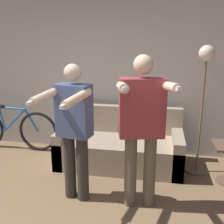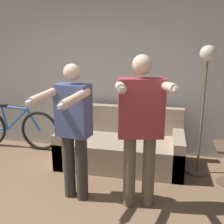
{
  "view_description": "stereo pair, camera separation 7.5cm",
  "coord_description": "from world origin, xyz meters",
  "px_view_note": "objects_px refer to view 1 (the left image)",
  "views": [
    {
      "loc": [
        0.97,
        -1.84,
        1.87
      ],
      "look_at": [
        0.35,
        1.41,
        0.99
      ],
      "focal_mm": 42.0,
      "sensor_mm": 36.0,
      "label": 1
    },
    {
      "loc": [
        1.04,
        -1.82,
        1.87
      ],
      "look_at": [
        0.35,
        1.41,
        0.99
      ],
      "focal_mm": 42.0,
      "sensor_mm": 36.0,
      "label": 2
    }
  ],
  "objects_px": {
    "bicycle": "(11,129)",
    "person_left": "(74,126)",
    "floor_lamp": "(204,82)",
    "cat": "(138,102)",
    "person_right": "(142,122)",
    "couch": "(120,147)"
  },
  "relations": [
    {
      "from": "bicycle",
      "to": "person_left",
      "type": "bearing_deg",
      "value": -38.49
    },
    {
      "from": "floor_lamp",
      "to": "cat",
      "type": "bearing_deg",
      "value": 158.71
    },
    {
      "from": "person_right",
      "to": "bicycle",
      "type": "distance_m",
      "value": 2.81
    },
    {
      "from": "person_left",
      "to": "floor_lamp",
      "type": "distance_m",
      "value": 1.89
    },
    {
      "from": "couch",
      "to": "person_right",
      "type": "xyz_separation_m",
      "value": [
        0.4,
        -1.05,
        0.75
      ]
    },
    {
      "from": "couch",
      "to": "person_right",
      "type": "distance_m",
      "value": 1.35
    },
    {
      "from": "floor_lamp",
      "to": "bicycle",
      "type": "distance_m",
      "value": 3.33
    },
    {
      "from": "couch",
      "to": "person_right",
      "type": "bearing_deg",
      "value": -69.26
    },
    {
      "from": "person_left",
      "to": "cat",
      "type": "bearing_deg",
      "value": 76.66
    },
    {
      "from": "person_left",
      "to": "bicycle",
      "type": "distance_m",
      "value": 2.16
    },
    {
      "from": "couch",
      "to": "bicycle",
      "type": "xyz_separation_m",
      "value": [
        -2.01,
        0.24,
        0.09
      ]
    },
    {
      "from": "person_left",
      "to": "person_right",
      "type": "xyz_separation_m",
      "value": [
        0.78,
        0.0,
        0.09
      ]
    },
    {
      "from": "person_right",
      "to": "cat",
      "type": "distance_m",
      "value": 1.38
    },
    {
      "from": "couch",
      "to": "floor_lamp",
      "type": "xyz_separation_m",
      "value": [
        1.16,
        -0.04,
        1.07
      ]
    },
    {
      "from": "cat",
      "to": "bicycle",
      "type": "distance_m",
      "value": 2.31
    },
    {
      "from": "couch",
      "to": "cat",
      "type": "bearing_deg",
      "value": 54.83
    },
    {
      "from": "person_left",
      "to": "cat",
      "type": "distance_m",
      "value": 1.5
    },
    {
      "from": "bicycle",
      "to": "person_right",
      "type": "bearing_deg",
      "value": -28.2
    },
    {
      "from": "couch",
      "to": "cat",
      "type": "height_order",
      "value": "cat"
    },
    {
      "from": "floor_lamp",
      "to": "bicycle",
      "type": "xyz_separation_m",
      "value": [
        -3.17,
        0.29,
        -0.97
      ]
    },
    {
      "from": "person_left",
      "to": "person_right",
      "type": "height_order",
      "value": "person_right"
    },
    {
      "from": "person_left",
      "to": "person_right",
      "type": "relative_size",
      "value": 0.94
    }
  ]
}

